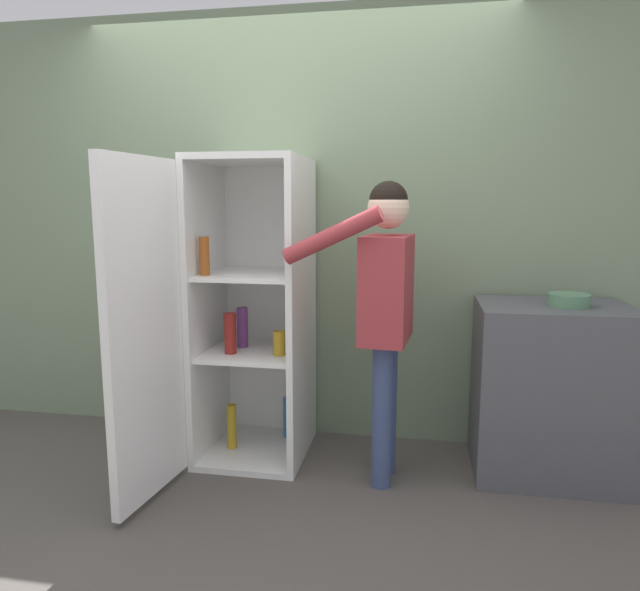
% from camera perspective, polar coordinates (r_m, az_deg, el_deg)
% --- Properties ---
extents(ground_plane, '(12.00, 12.00, 0.00)m').
position_cam_1_polar(ground_plane, '(2.91, -6.76, -20.34)').
color(ground_plane, '#4C4742').
extents(wall_back, '(7.00, 0.06, 2.55)m').
position_cam_1_polar(wall_back, '(3.49, -2.45, 6.60)').
color(wall_back, gray).
rests_on(wall_back, ground_plane).
extents(refrigerator, '(0.70, 1.22, 1.68)m').
position_cam_1_polar(refrigerator, '(3.17, -8.34, -1.84)').
color(refrigerator, white).
rests_on(refrigerator, ground_plane).
extents(person, '(0.62, 0.53, 1.54)m').
position_cam_1_polar(person, '(2.87, 6.52, 0.07)').
color(person, '#384770').
rests_on(person, ground_plane).
extents(counter, '(0.76, 0.58, 0.92)m').
position_cam_1_polar(counter, '(3.28, 21.98, -8.77)').
color(counter, '#4C4C51').
rests_on(counter, ground_plane).
extents(bowl, '(0.20, 0.20, 0.06)m').
position_cam_1_polar(bowl, '(3.16, 23.64, -0.41)').
color(bowl, '#517F5B').
rests_on(bowl, counter).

